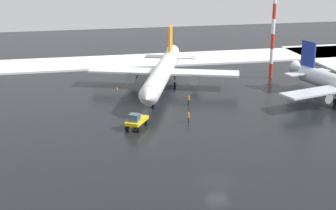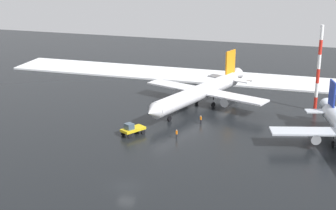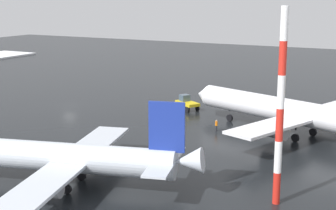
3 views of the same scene
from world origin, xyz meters
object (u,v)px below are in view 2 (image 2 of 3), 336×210
ground_crew_near_tug (201,119)px  antenna_mast (319,69)px  airplane_far_rear (200,92)px  pushback_tug (132,129)px  traffic_cone_mid_line (166,100)px  ground_crew_by_nose_gear (177,133)px  traffic_cone_near_nose (175,108)px

ground_crew_near_tug → antenna_mast: size_ratio=0.09×
airplane_far_rear → ground_crew_near_tug: bearing=34.0°
pushback_tug → ground_crew_near_tug: pushback_tug is taller
traffic_cone_mid_line → ground_crew_by_nose_gear: bearing=-158.0°
traffic_cone_near_nose → airplane_far_rear: bearing=-57.5°
ground_crew_by_nose_gear → antenna_mast: size_ratio=0.09×
traffic_cone_near_nose → antenna_mast: bearing=-74.7°
airplane_far_rear → ground_crew_near_tug: airplane_far_rear is taller
pushback_tug → traffic_cone_mid_line: size_ratio=9.23×
pushback_tug → ground_crew_near_tug: (10.10, -10.91, -0.31)m
antenna_mast → traffic_cone_mid_line: (-2.67, 33.00, -9.06)m
ground_crew_by_nose_gear → antenna_mast: (24.45, -24.20, 8.36)m
pushback_tug → antenna_mast: size_ratio=0.27×
ground_crew_by_nose_gear → antenna_mast: 35.40m
ground_crew_near_tug → traffic_cone_mid_line: bearing=-176.5°
airplane_far_rear → traffic_cone_near_nose: size_ratio=62.87×
pushback_tug → ground_crew_by_nose_gear: 8.53m
airplane_far_rear → antenna_mast: 25.63m
airplane_far_rear → ground_crew_by_nose_gear: airplane_far_rear is taller
airplane_far_rear → traffic_cone_mid_line: (2.29, 8.54, -3.23)m
traffic_cone_near_nose → pushback_tug: bearing=168.9°
airplane_far_rear → ground_crew_by_nose_gear: (-19.49, -0.27, -2.53)m
ground_crew_by_nose_gear → traffic_cone_mid_line: (21.78, 8.80, -0.70)m
pushback_tug → traffic_cone_near_nose: bearing=-159.9°
ground_crew_by_nose_gear → traffic_cone_mid_line: size_ratio=3.11×
traffic_cone_near_nose → ground_crew_near_tug: bearing=-133.9°
traffic_cone_near_nose → traffic_cone_mid_line: 6.53m
pushback_tug → ground_crew_by_nose_gear: bearing=127.2°
ground_crew_by_nose_gear → traffic_cone_near_nose: ground_crew_by_nose_gear is taller
antenna_mast → traffic_cone_near_nose: size_ratio=33.94×
pushback_tug → ground_crew_by_nose_gear: pushback_tug is taller
ground_crew_near_tug → antenna_mast: 27.86m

